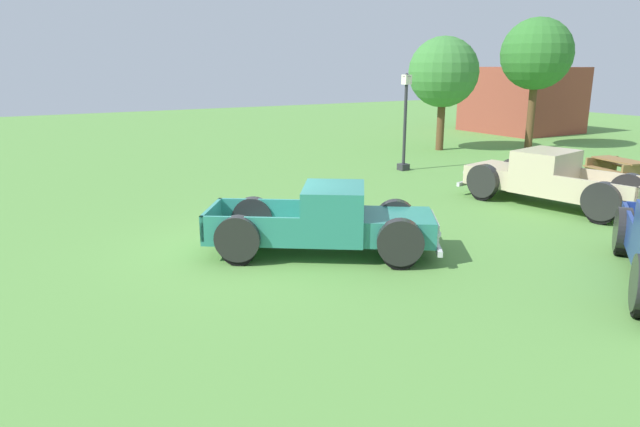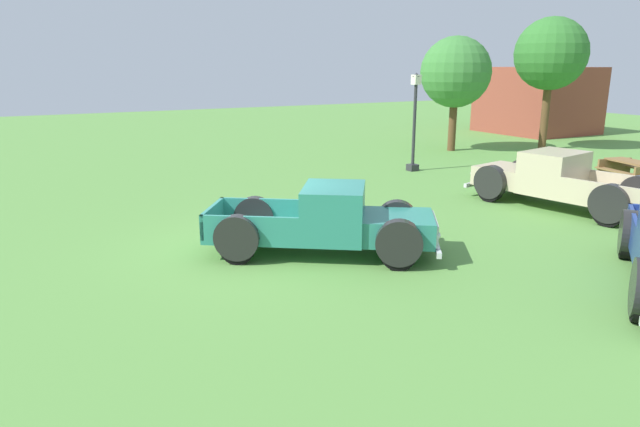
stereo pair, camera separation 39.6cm
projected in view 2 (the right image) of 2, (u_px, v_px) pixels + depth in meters
The scene contains 8 objects.
ground_plane at pixel (262, 248), 12.66m from camera, with size 80.00×80.00×0.00m, color #5B9342.
pickup_truck_foreground at pixel (336, 222), 12.06m from camera, with size 4.20×5.01×1.50m.
pickup_truck_behind_left at pixel (550, 180), 16.24m from camera, with size 5.46×2.86×1.59m.
lamp_post_near at pixel (414, 120), 21.34m from camera, with size 0.36×0.36×3.68m.
picnic_table at pixel (632, 169), 19.35m from camera, with size 2.07×1.83×0.78m.
oak_tree_east at pixel (456, 73), 26.02m from camera, with size 3.25×3.25×5.26m.
oak_tree_west at pixel (551, 54), 26.16m from camera, with size 3.33×3.33×6.12m.
brick_pavilion at pixel (538, 100), 33.65m from camera, with size 5.49×5.27×3.83m.
Camera 2 is at (11.20, -4.61, 3.99)m, focal length 31.70 mm.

